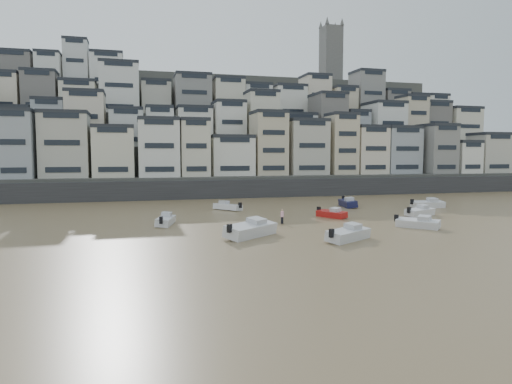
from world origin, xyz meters
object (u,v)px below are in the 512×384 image
object	(u,v)px
boat_g	(428,203)
boat_b	(418,222)
boat_d	(420,210)
boat_e	(332,213)
person_pink	(282,216)
boat_h	(228,205)
boat_a	(348,232)
boat_i	(348,202)
boat_c	(251,228)
boat_f	(166,219)

from	to	relation	value
boat_g	boat_b	size ratio (longest dim) A/B	1.11
boat_g	boat_d	xyz separation A→B (m)	(-6.85, -7.82, -0.03)
boat_b	boat_e	xyz separation A→B (m)	(-5.88, 10.57, -0.05)
boat_g	person_pink	world-z (taller)	person_pink
boat_g	boat_h	xyz separation A→B (m)	(-31.03, 5.39, -0.08)
person_pink	boat_g	bearing A→B (deg)	19.55
boat_a	boat_d	bearing A→B (deg)	7.27
boat_d	person_pink	xyz separation A→B (m)	(-20.50, -1.89, 0.12)
boat_h	boat_e	distance (m)	16.56
boat_g	boat_d	distance (m)	10.39
boat_g	person_pink	distance (m)	29.02
boat_g	boat_i	size ratio (longest dim) A/B	0.95
boat_a	boat_e	bearing A→B (deg)	40.24
boat_i	boat_e	bearing A→B (deg)	-24.38
boat_d	person_pink	bearing A→B (deg)	162.68
boat_g	boat_h	bearing A→B (deg)	174.12
boat_i	boat_h	size ratio (longest dim) A/B	1.16
boat_d	boat_e	size ratio (longest dim) A/B	1.14
boat_g	boat_b	distance (m)	21.55
boat_c	boat_a	xyz separation A→B (m)	(8.69, -4.38, -0.14)
boat_e	person_pink	xyz separation A→B (m)	(-8.05, -3.41, 0.21)
boat_g	boat_f	distance (m)	41.71
boat_i	person_pink	size ratio (longest dim) A/B	3.45
boat_b	person_pink	bearing A→B (deg)	-158.09
boat_g	boat_a	bearing A→B (deg)	-134.45
boat_g	boat_d	world-z (taller)	boat_g
boat_d	boat_e	world-z (taller)	boat_d
boat_h	boat_b	distance (m)	28.39
boat_i	boat_b	xyz separation A→B (m)	(-1.90, -21.47, -0.11)
boat_d	boat_b	bearing A→B (deg)	-148.56
boat_b	boat_c	bearing A→B (deg)	-129.35
boat_d	boat_h	distance (m)	27.56
boat_h	person_pink	bearing A→B (deg)	156.09
boat_g	boat_d	bearing A→B (deg)	-127.22
boat_e	boat_i	bearing A→B (deg)	119.26
boat_i	boat_f	size ratio (longest dim) A/B	1.12
boat_e	boat_a	bearing A→B (deg)	-44.00
boat_g	boat_i	bearing A→B (deg)	162.22
person_pink	boat_b	bearing A→B (deg)	-27.19
boat_i	boat_h	world-z (taller)	boat_i
boat_a	boat_e	xyz separation A→B (m)	(5.27, 15.49, -0.17)
boat_d	boat_c	distance (m)	28.10
boat_i	boat_f	xyz separation A→B (m)	(-29.59, -11.69, -0.09)
boat_i	boat_e	xyz separation A→B (m)	(-7.78, -10.89, -0.16)
boat_i	boat_b	world-z (taller)	boat_i
boat_c	person_pink	size ratio (longest dim) A/B	4.06
boat_i	boat_g	bearing A→B (deg)	79.38
boat_h	boat_b	xyz separation A→B (m)	(17.62, -22.26, 0.00)
boat_h	boat_b	world-z (taller)	boat_b
boat_a	boat_e	size ratio (longest dim) A/B	1.25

